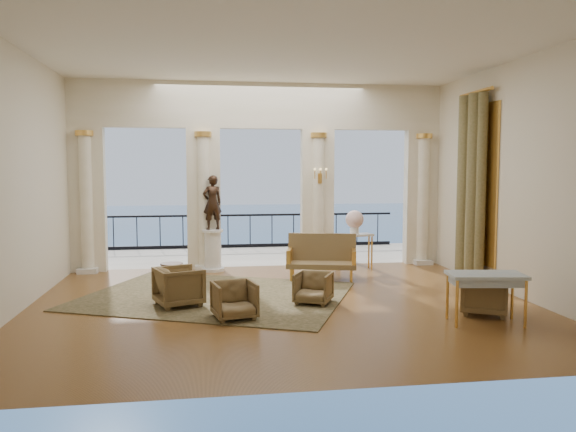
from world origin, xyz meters
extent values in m
plane|color=#44210C|center=(0.00, 0.00, 0.00)|extent=(9.00, 9.00, 0.00)
plane|color=beige|center=(0.00, -4.00, 2.25)|extent=(9.00, 0.00, 9.00)
plane|color=beige|center=(-4.50, 0.00, 2.25)|extent=(0.00, 8.00, 8.00)
plane|color=beige|center=(4.50, 0.00, 2.25)|extent=(0.00, 8.00, 8.00)
plane|color=white|center=(0.00, 0.00, 4.50)|extent=(9.00, 9.00, 0.00)
cube|color=beige|center=(0.00, 3.85, 3.95)|extent=(9.00, 0.30, 1.10)
cube|color=beige|center=(-4.10, 3.85, 1.70)|extent=(0.80, 0.30, 3.40)
cylinder|color=beige|center=(-4.10, 3.67, 1.60)|extent=(0.28, 0.28, 3.20)
cylinder|color=#ECB04D|center=(-4.10, 3.67, 3.25)|extent=(0.40, 0.40, 0.12)
cube|color=silver|center=(-4.10, 3.67, 0.06)|extent=(0.45, 0.45, 0.12)
cube|color=beige|center=(-1.40, 3.85, 1.70)|extent=(0.80, 0.30, 3.40)
cylinder|color=beige|center=(-1.40, 3.67, 1.60)|extent=(0.28, 0.28, 3.20)
cylinder|color=#ECB04D|center=(-1.40, 3.67, 3.25)|extent=(0.40, 0.40, 0.12)
cube|color=silver|center=(-1.40, 3.67, 0.06)|extent=(0.45, 0.45, 0.12)
cube|color=beige|center=(1.40, 3.85, 1.70)|extent=(0.80, 0.30, 3.40)
cylinder|color=beige|center=(1.40, 3.67, 1.60)|extent=(0.28, 0.28, 3.20)
cylinder|color=#ECB04D|center=(1.40, 3.67, 3.25)|extent=(0.40, 0.40, 0.12)
cube|color=silver|center=(1.40, 3.67, 0.06)|extent=(0.45, 0.45, 0.12)
cube|color=beige|center=(4.10, 3.85, 1.70)|extent=(0.80, 0.30, 3.40)
cylinder|color=beige|center=(4.10, 3.67, 1.60)|extent=(0.28, 0.28, 3.20)
cylinder|color=#ECB04D|center=(4.10, 3.67, 3.25)|extent=(0.40, 0.40, 0.12)
cube|color=silver|center=(4.10, 3.67, 0.06)|extent=(0.45, 0.45, 0.12)
cube|color=#A79C8B|center=(0.00, 5.80, -0.05)|extent=(10.00, 3.60, 0.10)
cube|color=black|center=(0.00, 7.40, 1.00)|extent=(9.00, 0.06, 0.06)
cube|color=black|center=(0.00, 7.40, 0.05)|extent=(9.00, 0.06, 0.10)
cylinder|color=black|center=(0.00, 7.40, 0.50)|extent=(0.03, 0.03, 1.00)
cylinder|color=black|center=(-4.10, 7.40, 0.50)|extent=(0.03, 0.03, 1.00)
cylinder|color=black|center=(4.10, 7.40, 0.50)|extent=(0.03, 0.03, 1.00)
cylinder|color=#4C3823|center=(2.00, 6.60, 2.10)|extent=(0.20, 0.20, 4.20)
plane|color=#2B588C|center=(0.00, 60.00, -6.00)|extent=(160.00, 160.00, 0.00)
cylinder|color=brown|center=(4.30, 1.05, 2.00)|extent=(0.26, 0.26, 4.00)
cylinder|color=brown|center=(4.26, 1.50, 2.00)|extent=(0.32, 0.32, 4.00)
cylinder|color=brown|center=(4.30, 1.95, 2.00)|extent=(0.26, 0.26, 4.00)
cylinder|color=#ECB04D|center=(4.35, 1.50, 4.05)|extent=(0.08, 1.40, 0.08)
cube|color=#ECB04D|center=(4.47, 1.50, 2.10)|extent=(0.04, 1.60, 3.40)
cube|color=#ECB04D|center=(1.40, 3.53, 2.20)|extent=(0.10, 0.04, 0.25)
cylinder|color=#ECB04D|center=(1.26, 3.45, 2.30)|extent=(0.02, 0.02, 0.22)
cylinder|color=#ECB04D|center=(1.40, 3.45, 2.30)|extent=(0.02, 0.02, 0.22)
cylinder|color=#ECB04D|center=(1.54, 3.45, 2.30)|extent=(0.02, 0.02, 0.22)
cube|color=#2B2F16|center=(-1.19, 0.80, 0.01)|extent=(5.87, 5.32, 0.02)
imported|color=#3F321D|center=(-0.91, -0.89, 0.34)|extent=(0.77, 0.74, 0.68)
imported|color=#3F321D|center=(0.55, -0.07, 0.32)|extent=(0.81, 0.79, 0.64)
imported|color=#3F321D|center=(3.24, -1.20, 0.37)|extent=(0.94, 0.96, 0.75)
imported|color=#3F321D|center=(-1.84, 0.11, 0.39)|extent=(0.93, 0.96, 0.78)
cube|color=#3F321D|center=(1.14, 2.02, 0.34)|extent=(1.61, 0.96, 0.11)
cube|color=#3F321D|center=(1.21, 2.30, 0.69)|extent=(1.48, 0.45, 0.61)
cube|color=#ECB04D|center=(0.45, 2.19, 0.54)|extent=(0.23, 0.62, 0.29)
cube|color=#ECB04D|center=(1.82, 1.85, 0.54)|extent=(0.23, 0.62, 0.29)
cylinder|color=#ECB04D|center=(0.45, 1.94, 0.14)|extent=(0.06, 0.06, 0.28)
cylinder|color=#ECB04D|center=(1.70, 1.63, 0.14)|extent=(0.06, 0.06, 0.28)
cylinder|color=#ECB04D|center=(0.57, 2.42, 0.14)|extent=(0.06, 0.06, 0.28)
cylinder|color=#ECB04D|center=(1.82, 2.10, 0.14)|extent=(0.06, 0.06, 0.28)
cube|color=#9AB1C5|center=(3.00, -1.71, 0.77)|extent=(1.24, 0.80, 0.05)
cylinder|color=#ECB04D|center=(2.44, -1.89, 0.37)|extent=(0.05, 0.05, 0.74)
cylinder|color=#ECB04D|center=(3.48, -2.05, 0.37)|extent=(0.05, 0.05, 0.74)
cylinder|color=#ECB04D|center=(2.52, -1.37, 0.37)|extent=(0.05, 0.05, 0.74)
cylinder|color=#ECB04D|center=(3.56, -1.53, 0.37)|extent=(0.05, 0.05, 0.74)
cylinder|color=silver|center=(-1.20, 3.50, 0.04)|extent=(0.54, 0.54, 0.07)
cylinder|color=silver|center=(-1.20, 3.50, 0.50)|extent=(0.40, 0.40, 0.87)
cylinder|color=silver|center=(-1.20, 3.50, 0.96)|extent=(0.50, 0.50, 0.05)
imported|color=#2F1F15|center=(-1.20, 3.50, 1.64)|extent=(0.54, 0.44, 1.29)
cube|color=silver|center=(2.20, 3.22, 0.83)|extent=(0.96, 0.57, 0.05)
cylinder|color=#ECB04D|center=(1.84, 3.00, 0.40)|extent=(0.04, 0.04, 0.81)
cylinder|color=#ECB04D|center=(2.62, 3.21, 0.40)|extent=(0.04, 0.04, 0.81)
cylinder|color=#ECB04D|center=(1.78, 3.24, 0.40)|extent=(0.04, 0.04, 0.81)
cylinder|color=#ECB04D|center=(2.56, 3.45, 0.40)|extent=(0.04, 0.04, 0.81)
cylinder|color=white|center=(2.20, 3.22, 0.99)|extent=(0.22, 0.22, 0.27)
sphere|color=#F2ABAB|center=(2.20, 3.22, 1.22)|extent=(0.43, 0.43, 0.43)
cylinder|color=black|center=(-2.00, 0.68, 0.67)|extent=(0.42, 0.42, 0.03)
cylinder|color=black|center=(-1.88, 0.74, 0.33)|extent=(0.03, 0.03, 0.65)
cylinder|color=black|center=(-2.11, 0.75, 0.33)|extent=(0.03, 0.03, 0.65)
cylinder|color=black|center=(-2.00, 0.55, 0.33)|extent=(0.03, 0.03, 0.65)
camera|label=1|loc=(-1.36, -9.87, 2.45)|focal=35.00mm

